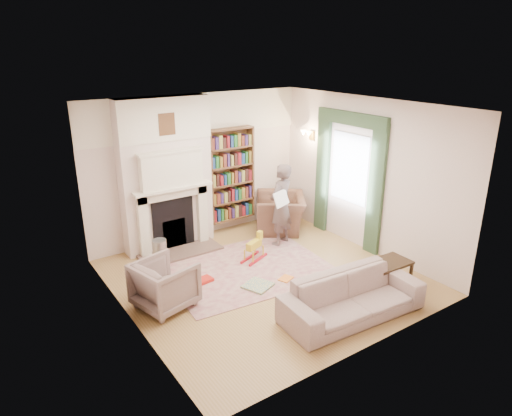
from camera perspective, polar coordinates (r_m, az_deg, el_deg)
floor at (r=7.65m, az=1.06°, el=-8.66°), size 4.50×4.50×0.00m
ceiling at (r=6.78m, az=1.22°, el=12.63°), size 4.50×4.50×0.00m
wall_back at (r=8.95m, az=-7.24°, el=5.10°), size 4.50×0.00×4.50m
wall_front at (r=5.54m, az=14.74°, el=-4.82°), size 4.50×0.00×4.50m
wall_left at (r=6.15m, az=-16.26°, el=-2.45°), size 0.00×4.50×4.50m
wall_right at (r=8.54m, az=13.59°, el=3.98°), size 0.00×4.50×4.50m
fireplace at (r=8.47m, az=-11.13°, el=3.95°), size 1.70×0.58×2.80m
bookcase at (r=9.20m, az=-3.21°, el=4.18°), size 1.00×0.24×1.85m
window at (r=8.78m, az=11.64°, el=4.90°), size 0.02×0.90×1.30m
curtain_left at (r=8.37m, az=14.75°, el=2.13°), size 0.07×0.32×2.40m
curtain_right at (r=9.30m, az=8.32°, el=4.34°), size 0.07×0.32×2.40m
pelmet at (r=8.56m, az=11.86°, el=10.88°), size 0.09×1.70×0.24m
wall_sconce at (r=9.33m, az=6.09°, el=8.90°), size 0.20×0.24×0.24m
rug at (r=7.92m, az=-1.16°, el=-7.57°), size 2.89×2.32×0.01m
armchair_reading at (r=9.45m, az=3.07°, el=-0.58°), size 1.43×1.46×0.72m
armchair_left at (r=6.84m, az=-11.33°, el=-9.35°), size 0.96×0.94×0.72m
sofa at (r=6.66m, az=11.96°, el=-10.80°), size 2.13×0.96×0.61m
man_reading at (r=8.60m, az=3.14°, el=0.39°), size 0.68×0.56×1.59m
newspaper at (r=8.29m, az=3.17°, el=1.19°), size 0.42×0.25×0.27m
coffee_table at (r=7.54m, az=16.08°, el=-8.01°), size 0.71×0.47×0.45m
paraffin_heater at (r=7.94m, az=-11.89°, el=-5.77°), size 0.30×0.30×0.55m
rocking_horse at (r=8.12m, az=-0.26°, el=-4.96°), size 0.60×0.42×0.49m
board_game at (r=7.36m, az=0.22°, el=-9.67°), size 0.52×0.52×0.03m
game_box_lid at (r=7.53m, az=-6.61°, el=-8.97°), size 0.32×0.23×0.05m
comic_annuals at (r=7.41m, az=4.41°, el=-9.58°), size 0.41×0.69×0.02m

